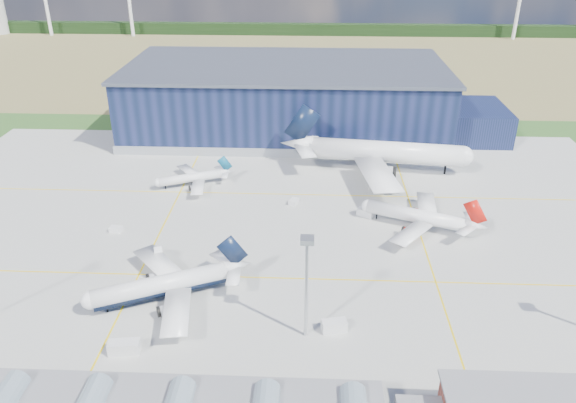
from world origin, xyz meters
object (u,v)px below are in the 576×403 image
at_px(gse_cart_b, 116,229).
at_px(car_a, 422,402).
at_px(hangar, 293,101).
at_px(gse_van_a, 124,347).
at_px(gse_cart_a, 294,202).
at_px(light_mast_center, 307,272).
at_px(airstair, 159,256).
at_px(car_b, 217,398).
at_px(airliner_navy, 160,276).
at_px(airliner_red, 416,209).
at_px(airliner_widebody, 386,141).
at_px(gse_van_b, 365,213).
at_px(airliner_regional, 190,174).
at_px(gse_van_c, 334,326).

relative_size(gse_cart_b, car_a, 0.88).
xyz_separation_m(hangar, gse_cart_b, (-44.81, -84.73, -10.90)).
distance_m(gse_van_a, gse_cart_a, 72.16).
relative_size(hangar, gse_cart_a, 43.20).
distance_m(light_mast_center, gse_van_a, 38.48).
height_order(light_mast_center, airstair, light_mast_center).
xyz_separation_m(light_mast_center, car_b, (-15.14, -18.00, -14.82)).
bearing_deg(airliner_navy, airliner_red, -174.62).
distance_m(airliner_navy, airliner_widebody, 93.67).
xyz_separation_m(gse_van_b, gse_cart_b, (-68.11, -11.85, -0.38)).
bearing_deg(car_a, airliner_widebody, -3.95).
xyz_separation_m(gse_cart_b, airstair, (15.32, -13.94, 0.82)).
bearing_deg(airliner_regional, light_mast_center, 95.39).
height_order(hangar, airliner_regional, hangar).
xyz_separation_m(airliner_red, airliner_regional, (-66.59, 23.82, -1.43)).
distance_m(airliner_navy, car_a, 59.79).
bearing_deg(airliner_widebody, gse_van_a, -116.20).
bearing_deg(hangar, airliner_regional, -118.96).
bearing_deg(gse_cart_b, gse_van_c, -116.97).
xyz_separation_m(airliner_regional, gse_van_a, (2.36, -76.65, -2.87)).
xyz_separation_m(hangar, gse_van_a, (-27.98, -131.45, -10.31)).
relative_size(hangar, airliner_widebody, 2.28).
bearing_deg(car_b, gse_van_a, 85.44).
relative_size(gse_van_b, gse_van_c, 0.93).
height_order(gse_van_b, car_a, gse_van_b).
bearing_deg(car_b, car_a, -64.06).
height_order(airliner_red, airstair, airliner_red).
bearing_deg(light_mast_center, airliner_widebody, 73.74).
bearing_deg(car_b, airliner_regional, 39.26).
bearing_deg(car_a, gse_van_b, 2.09).
xyz_separation_m(light_mast_center, gse_van_b, (16.10, 51.93, -14.34)).
xyz_separation_m(gse_van_a, car_b, (20.02, -11.35, -0.70)).
bearing_deg(gse_van_c, gse_van_a, 89.95).
bearing_deg(car_b, airliner_red, -9.57).
bearing_deg(car_a, gse_cart_a, 16.65).
bearing_deg(gse_van_c, gse_cart_b, 44.85).
bearing_deg(gse_van_a, light_mast_center, -86.84).
distance_m(airliner_navy, gse_van_c, 39.15).
bearing_deg(airliner_red, car_a, 104.47).
height_order(airliner_widebody, gse_van_c, airliner_widebody).
xyz_separation_m(gse_van_a, gse_cart_a, (30.66, 65.32, -0.58)).
distance_m(light_mast_center, gse_cart_a, 60.66).
distance_m(gse_cart_b, airstair, 20.73).
relative_size(gse_cart_a, car_b, 0.90).
relative_size(hangar, airliner_red, 4.22).
relative_size(light_mast_center, gse_van_b, 4.82).
bearing_deg(airliner_red, gse_cart_b, 26.42).
distance_m(gse_van_c, car_a, 24.16).
xyz_separation_m(airliner_navy, gse_van_b, (48.09, 41.30, -5.09)).
bearing_deg(airstair, car_b, -82.25).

